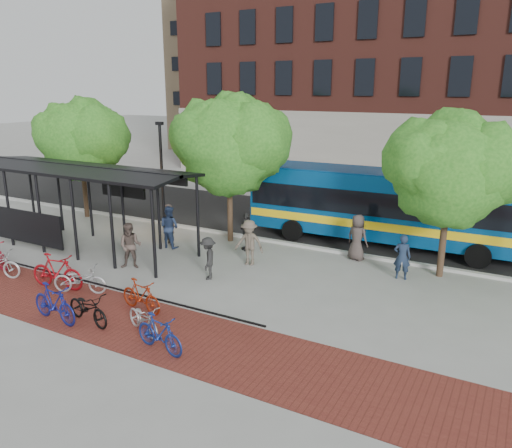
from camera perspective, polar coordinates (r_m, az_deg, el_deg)
The scene contains 27 objects.
ground at distance 18.39m, azimuth -0.37°, elevation -5.95°, with size 160.00×160.00×0.00m, color #9E9E99.
asphalt_street at distance 25.32m, azimuth 8.50°, elevation -0.08°, with size 160.00×8.00×0.01m, color black.
curb at distance 21.75m, azimuth 4.78°, elevation -2.41°, with size 160.00×0.25×0.12m, color #B7B7B2.
brick_strip at distance 15.85m, azimuth -15.94°, elevation -10.21°, with size 24.00×3.00×0.01m, color maroon.
bike_rack_rail at distance 17.28m, azimuth -16.95°, elevation -8.11°, with size 12.00×0.05×0.95m, color black.
building_tower at distance 60.68m, azimuth 5.32°, elevation 23.23°, with size 22.00×22.00×30.00m, color #7A664C.
bus_shelter at distance 22.26m, azimuth -19.70°, elevation 4.95°, with size 10.60×3.07×3.60m.
tree_a at distance 27.42m, azimuth -19.28°, elevation 9.43°, with size 4.90×4.00×6.18m.
tree_b at distance 21.61m, azimuth -2.81°, elevation 9.45°, with size 5.15×4.20×6.47m.
tree_c at distance 18.62m, azimuth 21.64°, elevation 6.17°, with size 4.66×3.80×5.92m.
lamp_post_left at distance 24.41m, azimuth -10.71°, elevation 5.83°, with size 0.35×0.20×5.12m.
bus at distance 22.16m, azimuth 14.79°, elevation 2.28°, with size 12.05×3.09×3.24m.
bike_5 at distance 18.38m, azimuth -21.79°, elevation -5.05°, with size 0.58×2.06×1.24m, color #9E0E16.
bike_6 at distance 17.77m, azimuth -19.49°, elevation -5.99°, with size 0.64×1.84×0.97m, color #B0AFB2.
bike_7 at distance 15.93m, azimuth -22.08°, elevation -8.38°, with size 0.54×1.93×1.16m, color navy.
bike_8 at distance 15.53m, azimuth -18.66°, elevation -9.07°, with size 0.64×1.83×0.96m, color black.
bike_9 at distance 15.86m, azimuth -13.02°, elevation -7.98°, with size 0.48×1.69×1.02m, color #97270D.
bike_10 at distance 14.52m, azimuth -12.74°, elevation -10.54°, with size 0.58×1.67×0.88m, color #ACACAE.
bike_11 at distance 13.50m, azimuth -10.98°, elevation -12.18°, with size 0.48×1.70×1.02m, color navy.
pedestrian_1 at distance 22.10m, azimuth -9.81°, elevation -0.01°, with size 0.66×0.43×1.81m, color #3D3431.
pedestrian_2 at distance 21.64m, azimuth -9.88°, elevation -0.32°, with size 0.89×0.69×1.83m, color #22304F.
pedestrian_3 at distance 19.24m, azimuth -0.78°, elevation -2.14°, with size 1.16×0.66×1.79m, color brown.
pedestrian_4 at distance 21.01m, azimuth -1.10°, elevation -0.85°, with size 0.95×0.40×1.63m, color #2B2B2B.
pedestrian_6 at distance 20.19m, azimuth 11.50°, elevation -1.51°, with size 0.91×0.59×1.86m, color #433936.
pedestrian_7 at distance 18.60m, azimuth 16.36°, elevation -3.63°, with size 0.60×0.40×1.66m, color #1C2A42.
pedestrian_8 at distance 19.48m, azimuth -14.14°, elevation -2.43°, with size 0.86×0.67×1.77m, color brown.
pedestrian_9 at distance 17.96m, azimuth -5.50°, elevation -3.92°, with size 1.00×0.58×1.55m, color black.
Camera 1 is at (8.37, -14.94, 6.70)m, focal length 35.00 mm.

